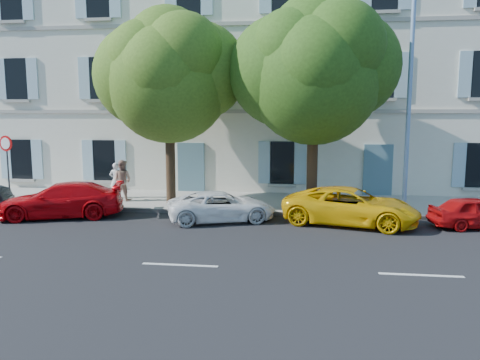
# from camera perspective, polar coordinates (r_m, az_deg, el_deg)

# --- Properties ---
(ground) EXTENTS (90.00, 90.00, 0.00)m
(ground) POSITION_cam_1_polar(r_m,az_deg,el_deg) (16.14, -3.73, -5.87)
(ground) COLOR black
(sidewalk) EXTENTS (36.00, 4.50, 0.15)m
(sidewalk) POSITION_cam_1_polar(r_m,az_deg,el_deg) (20.41, -1.33, -2.69)
(sidewalk) COLOR #A09E96
(sidewalk) RESTS_ON ground
(kerb) EXTENTS (36.00, 0.16, 0.16)m
(kerb) POSITION_cam_1_polar(r_m,az_deg,el_deg) (18.31, -2.36, -3.93)
(kerb) COLOR #9E998E
(kerb) RESTS_ON ground
(building) EXTENTS (28.00, 7.00, 12.00)m
(building) POSITION_cam_1_polar(r_m,az_deg,el_deg) (25.83, 0.60, 12.77)
(building) COLOR silver
(building) RESTS_ON ground
(car_red_coupe) EXTENTS (4.86, 3.03, 1.31)m
(car_red_coupe) POSITION_cam_1_polar(r_m,az_deg,el_deg) (18.89, -20.93, -2.30)
(car_red_coupe) COLOR #C3050B
(car_red_coupe) RESTS_ON ground
(car_white_coupe) EXTENTS (4.29, 2.98, 1.09)m
(car_white_coupe) POSITION_cam_1_polar(r_m,az_deg,el_deg) (17.07, -2.25, -3.22)
(car_white_coupe) COLOR white
(car_white_coupe) RESTS_ON ground
(car_yellow_supercar) EXTENTS (5.09, 3.24, 1.31)m
(car_yellow_supercar) POSITION_cam_1_polar(r_m,az_deg,el_deg) (16.96, 13.36, -3.12)
(car_yellow_supercar) COLOR #EBB109
(car_yellow_supercar) RESTS_ON ground
(car_red_hatchback) EXTENTS (3.36, 1.84, 1.08)m
(car_red_hatchback) POSITION_cam_1_polar(r_m,az_deg,el_deg) (17.96, 26.94, -3.54)
(car_red_hatchback) COLOR #AF0A0C
(car_red_hatchback) RESTS_ON ground
(tree_left) EXTENTS (5.04, 5.04, 7.80)m
(tree_left) POSITION_cam_1_polar(r_m,az_deg,el_deg) (19.76, -8.68, 11.72)
(tree_left) COLOR #3A2819
(tree_left) RESTS_ON sidewalk
(tree_right) EXTENTS (5.15, 5.15, 7.93)m
(tree_right) POSITION_cam_1_polar(r_m,az_deg,el_deg) (18.50, 9.01, 12.17)
(tree_right) COLOR #3A2819
(tree_right) RESTS_ON sidewalk
(road_sign) EXTENTS (0.65, 0.19, 2.84)m
(road_sign) POSITION_cam_1_polar(r_m,az_deg,el_deg) (21.84, -26.56, 2.80)
(road_sign) COLOR #383A3D
(road_sign) RESTS_ON sidewalk
(street_lamp) EXTENTS (0.33, 1.77, 8.29)m
(street_lamp) POSITION_cam_1_polar(r_m,az_deg,el_deg) (18.50, 20.10, 10.58)
(street_lamp) COLOR #7293BF
(street_lamp) RESTS_ON sidewalk
(pedestrian_a) EXTENTS (0.62, 0.44, 1.58)m
(pedestrian_a) POSITION_cam_1_polar(r_m,az_deg,el_deg) (21.60, -14.87, -0.03)
(pedestrian_a) COLOR silver
(pedestrian_a) RESTS_ON sidewalk
(pedestrian_b) EXTENTS (0.98, 0.83, 1.76)m
(pedestrian_b) POSITION_cam_1_polar(r_m,az_deg,el_deg) (20.88, -14.15, -0.03)
(pedestrian_b) COLOR tan
(pedestrian_b) RESTS_ON sidewalk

